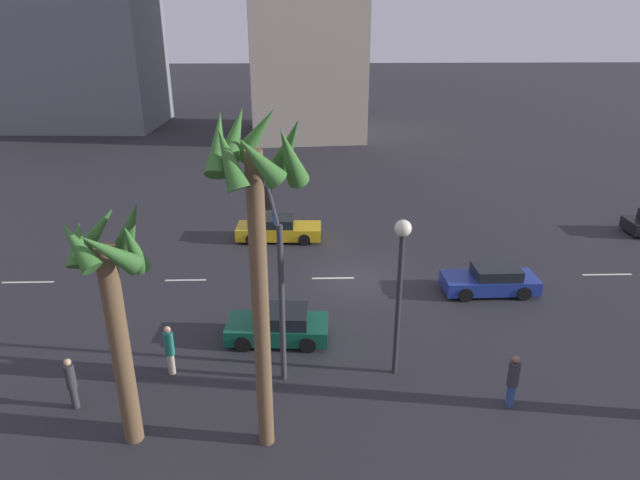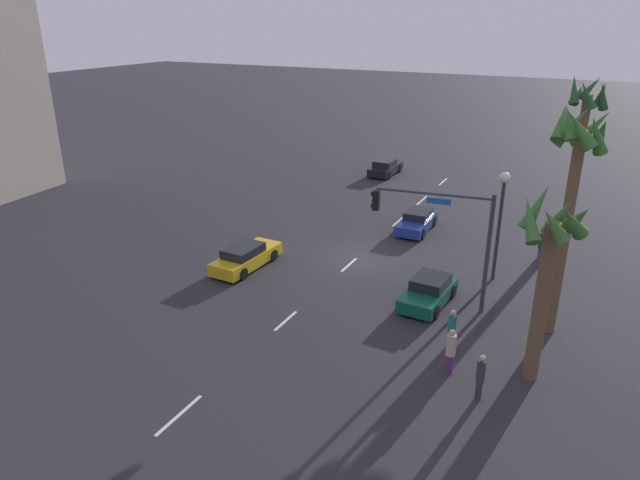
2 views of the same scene
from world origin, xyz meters
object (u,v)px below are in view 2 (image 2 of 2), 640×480
object	(u,v)px
traffic_signal	(445,228)
pedestrian_1	(451,350)
streetlamp	(502,205)
pedestrian_2	(542,245)
car_1	(246,257)
car_3	(417,221)
car_0	(429,292)
palm_tree_2	(549,254)
pedestrian_3	(480,376)
palm_tree_1	(583,127)
palm_tree_0	(575,168)
car_2	(385,168)
pedestrian_0	(452,329)

from	to	relation	value
traffic_signal	pedestrian_1	world-z (taller)	traffic_signal
streetlamp	pedestrian_2	distance (m)	5.02
car_1	car_3	xyz separation A→B (m)	(-9.89, 6.56, -0.02)
car_0	palm_tree_2	distance (m)	8.10
streetlamp	pedestrian_3	size ratio (longest dim) A/B	3.12
streetlamp	pedestrian_1	xyz separation A→B (m)	(9.45, 0.19, -3.07)
pedestrian_2	palm_tree_1	xyz separation A→B (m)	(-5.81, 0.87, 5.71)
traffic_signal	palm_tree_2	bearing A→B (deg)	49.16
traffic_signal	pedestrian_1	xyz separation A→B (m)	(5.27, 1.91, -2.95)
car_3	palm_tree_0	distance (m)	14.88
car_1	car_2	world-z (taller)	car_2
traffic_signal	pedestrian_2	size ratio (longest dim) A/B	3.05
car_3	pedestrian_2	world-z (taller)	pedestrian_2
streetlamp	palm_tree_1	world-z (taller)	palm_tree_1
traffic_signal	palm_tree_2	size ratio (longest dim) A/B	0.77
pedestrian_2	palm_tree_0	xyz separation A→B (m)	(7.78, 1.38, 6.36)
car_0	palm_tree_2	size ratio (longest dim) A/B	0.53
traffic_signal	pedestrian_1	size ratio (longest dim) A/B	3.00
pedestrian_0	pedestrian_3	world-z (taller)	pedestrian_0
car_0	palm_tree_1	size ratio (longest dim) A/B	0.41
car_3	streetlamp	world-z (taller)	streetlamp
car_3	palm_tree_1	world-z (taller)	palm_tree_1
car_2	palm_tree_2	distance (m)	30.38
traffic_signal	palm_tree_0	distance (m)	6.03
pedestrian_1	pedestrian_2	distance (m)	13.04
car_0	palm_tree_0	world-z (taller)	palm_tree_0
car_0	streetlamp	size ratio (longest dim) A/B	0.69
pedestrian_0	pedestrian_1	xyz separation A→B (m)	(1.55, 0.38, -0.00)
car_2	car_3	size ratio (longest dim) A/B	1.00
car_0	pedestrian_2	bearing A→B (deg)	151.59
car_1	car_2	xyz separation A→B (m)	(-21.94, -0.21, 0.00)
palm_tree_1	palm_tree_0	bearing A→B (deg)	2.15
palm_tree_1	pedestrian_3	bearing A→B (deg)	-3.40
streetlamp	palm_tree_1	distance (m)	10.04
car_0	pedestrian_2	size ratio (longest dim) A/B	2.12
pedestrian_0	palm_tree_2	xyz separation A→B (m)	(0.39, 3.23, 4.13)
palm_tree_2	palm_tree_0	bearing A→B (deg)	176.77
pedestrian_1	car_0	bearing A→B (deg)	-155.16
car_0	pedestrian_3	distance (m)	7.51
car_0	streetlamp	xyz separation A→B (m)	(-4.17, 2.25, 3.48)
pedestrian_2	palm_tree_0	size ratio (longest dim) A/B	0.19
pedestrian_2	palm_tree_2	size ratio (longest dim) A/B	0.25
car_1	pedestrian_0	distance (m)	12.71
palm_tree_1	palm_tree_2	world-z (taller)	palm_tree_1
car_2	traffic_signal	size ratio (longest dim) A/B	0.73
pedestrian_1	pedestrian_0	bearing A→B (deg)	-166.33
traffic_signal	streetlamp	world-z (taller)	streetlamp
car_1	palm_tree_1	xyz separation A→B (m)	(-13.91, 15.22, 6.10)
pedestrian_3	palm_tree_0	bearing A→B (deg)	165.01
palm_tree_0	palm_tree_1	size ratio (longest dim) A/B	1.01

